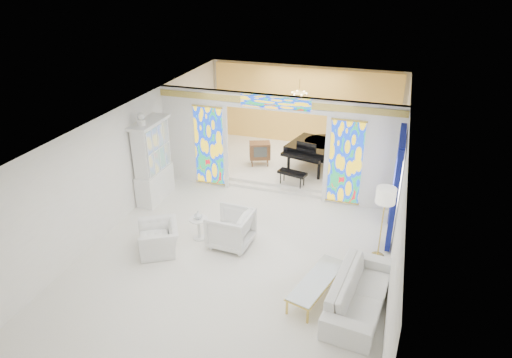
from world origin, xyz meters
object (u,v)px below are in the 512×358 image
(china_cabinet, at_px, (153,162))
(grand_piano, at_px, (318,147))
(armchair_left, at_px, (159,238))
(coffee_table, at_px, (317,280))
(sofa, at_px, (360,292))
(tv_console, at_px, (260,151))
(armchair_right, at_px, (231,229))

(china_cabinet, xyz_separation_m, grand_piano, (4.15, 3.18, -0.27))
(armchair_left, relative_size, grand_piano, 0.38)
(armchair_left, distance_m, coffee_table, 3.94)
(sofa, xyz_separation_m, coffee_table, (-0.88, 0.10, 0.01))
(sofa, bearing_deg, tv_console, 40.78)
(china_cabinet, height_order, armchair_right, china_cabinet)
(armchair_left, xyz_separation_m, sofa, (4.79, -0.56, 0.02))
(armchair_right, xyz_separation_m, coffee_table, (2.36, -1.21, -0.09))
(armchair_right, relative_size, grand_piano, 0.36)
(sofa, relative_size, coffee_table, 1.31)
(sofa, relative_size, grand_piano, 0.90)
(china_cabinet, bearing_deg, tv_console, 51.05)
(armchair_right, xyz_separation_m, tv_console, (-0.63, 4.44, 0.23))
(sofa, distance_m, tv_console, 6.94)
(coffee_table, bearing_deg, armchair_left, 173.28)
(china_cabinet, relative_size, tv_console, 3.46)
(armchair_left, relative_size, armchair_right, 1.05)
(china_cabinet, xyz_separation_m, armchair_left, (1.37, -2.34, -0.83))
(armchair_right, distance_m, grand_piano, 4.95)
(grand_piano, bearing_deg, armchair_right, -90.71)
(armchair_right, relative_size, sofa, 0.40)
(armchair_left, height_order, armchair_right, armchair_right)
(tv_console, bearing_deg, grand_piano, -10.88)
(coffee_table, bearing_deg, tv_console, 117.89)
(china_cabinet, distance_m, sofa, 6.87)
(armchair_right, height_order, sofa, armchair_right)
(armchair_right, relative_size, coffee_table, 0.53)
(coffee_table, height_order, tv_console, tv_console)
(coffee_table, height_order, grand_piano, grand_piano)
(sofa, bearing_deg, armchair_left, 90.17)
(armchair_right, distance_m, sofa, 3.50)
(china_cabinet, bearing_deg, grand_piano, 37.45)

